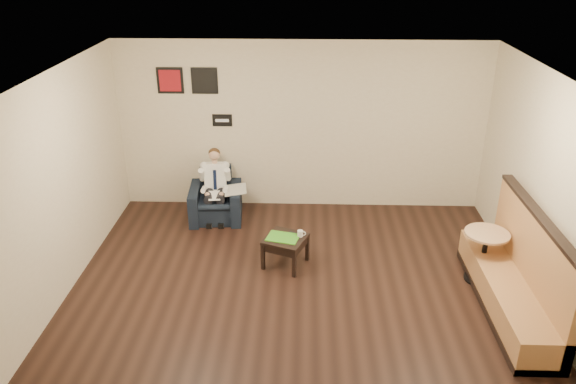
{
  "coord_description": "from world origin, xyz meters",
  "views": [
    {
      "loc": [
        0.07,
        -5.79,
        4.25
      ],
      "look_at": [
        -0.16,
        1.2,
        1.04
      ],
      "focal_mm": 35.0,
      "sensor_mm": 36.0,
      "label": 1
    }
  ],
  "objects_px": {
    "banquette": "(512,264)",
    "cafe_table": "(483,256)",
    "side_table": "(285,251)",
    "smartphone": "(293,233)",
    "seated_man": "(215,190)",
    "coffee_mug": "(300,233)",
    "armchair": "(215,196)",
    "green_folder": "(283,237)"
  },
  "relations": [
    {
      "from": "seated_man",
      "to": "coffee_mug",
      "type": "bearing_deg",
      "value": -47.08
    },
    {
      "from": "side_table",
      "to": "seated_man",
      "type": "bearing_deg",
      "value": 132.1
    },
    {
      "from": "seated_man",
      "to": "side_table",
      "type": "height_order",
      "value": "seated_man"
    },
    {
      "from": "coffee_mug",
      "to": "banquette",
      "type": "xyz_separation_m",
      "value": [
        2.58,
        -0.95,
        0.15
      ]
    },
    {
      "from": "side_table",
      "to": "smartphone",
      "type": "distance_m",
      "value": 0.27
    },
    {
      "from": "armchair",
      "to": "seated_man",
      "type": "relative_size",
      "value": 0.75
    },
    {
      "from": "banquette",
      "to": "cafe_table",
      "type": "relative_size",
      "value": 3.42
    },
    {
      "from": "green_folder",
      "to": "cafe_table",
      "type": "xyz_separation_m",
      "value": [
        2.68,
        -0.29,
        -0.08
      ]
    },
    {
      "from": "armchair",
      "to": "side_table",
      "type": "distance_m",
      "value": 1.86
    },
    {
      "from": "coffee_mug",
      "to": "cafe_table",
      "type": "bearing_deg",
      "value": -7.85
    },
    {
      "from": "seated_man",
      "to": "cafe_table",
      "type": "xyz_separation_m",
      "value": [
        3.83,
        -1.6,
        -0.18
      ]
    },
    {
      "from": "side_table",
      "to": "cafe_table",
      "type": "height_order",
      "value": "cafe_table"
    },
    {
      "from": "seated_man",
      "to": "cafe_table",
      "type": "distance_m",
      "value": 4.16
    },
    {
      "from": "seated_man",
      "to": "green_folder",
      "type": "height_order",
      "value": "seated_man"
    },
    {
      "from": "side_table",
      "to": "smartphone",
      "type": "bearing_deg",
      "value": 50.4
    },
    {
      "from": "armchair",
      "to": "coffee_mug",
      "type": "xyz_separation_m",
      "value": [
        1.4,
        -1.37,
        0.08
      ]
    },
    {
      "from": "green_folder",
      "to": "cafe_table",
      "type": "height_order",
      "value": "cafe_table"
    },
    {
      "from": "cafe_table",
      "to": "banquette",
      "type": "bearing_deg",
      "value": -77.6
    },
    {
      "from": "banquette",
      "to": "cafe_table",
      "type": "height_order",
      "value": "banquette"
    },
    {
      "from": "armchair",
      "to": "green_folder",
      "type": "xyz_separation_m",
      "value": [
        1.16,
        -1.42,
        0.04
      ]
    },
    {
      "from": "cafe_table",
      "to": "smartphone",
      "type": "bearing_deg",
      "value": 170.63
    },
    {
      "from": "armchair",
      "to": "cafe_table",
      "type": "height_order",
      "value": "armchair"
    },
    {
      "from": "smartphone",
      "to": "coffee_mug",
      "type": "bearing_deg",
      "value": -7.1
    },
    {
      "from": "smartphone",
      "to": "seated_man",
      "type": "bearing_deg",
      "value": 169.59
    },
    {
      "from": "seated_man",
      "to": "banquette",
      "type": "distance_m",
      "value": 4.55
    },
    {
      "from": "armchair",
      "to": "side_table",
      "type": "relative_size",
      "value": 1.55
    },
    {
      "from": "banquette",
      "to": "armchair",
      "type": "bearing_deg",
      "value": 149.69
    },
    {
      "from": "seated_man",
      "to": "coffee_mug",
      "type": "distance_m",
      "value": 1.88
    },
    {
      "from": "side_table",
      "to": "banquette",
      "type": "xyz_separation_m",
      "value": [
        2.78,
        -0.91,
        0.42
      ]
    },
    {
      "from": "armchair",
      "to": "banquette",
      "type": "xyz_separation_m",
      "value": [
        3.98,
        -2.32,
        0.23
      ]
    },
    {
      "from": "armchair",
      "to": "side_table",
      "type": "xyz_separation_m",
      "value": [
        1.19,
        -1.41,
        -0.18
      ]
    },
    {
      "from": "green_folder",
      "to": "coffee_mug",
      "type": "xyz_separation_m",
      "value": [
        0.24,
        0.05,
        0.04
      ]
    },
    {
      "from": "side_table",
      "to": "cafe_table",
      "type": "distance_m",
      "value": 2.67
    },
    {
      "from": "armchair",
      "to": "smartphone",
      "type": "bearing_deg",
      "value": -49.52
    },
    {
      "from": "armchair",
      "to": "seated_man",
      "type": "bearing_deg",
      "value": -90.0
    },
    {
      "from": "green_folder",
      "to": "armchair",
      "type": "bearing_deg",
      "value": 129.19
    },
    {
      "from": "side_table",
      "to": "banquette",
      "type": "bearing_deg",
      "value": -18.14
    },
    {
      "from": "green_folder",
      "to": "side_table",
      "type": "bearing_deg",
      "value": 11.45
    },
    {
      "from": "armchair",
      "to": "seated_man",
      "type": "height_order",
      "value": "seated_man"
    },
    {
      "from": "seated_man",
      "to": "cafe_table",
      "type": "height_order",
      "value": "seated_man"
    },
    {
      "from": "banquette",
      "to": "side_table",
      "type": "bearing_deg",
      "value": 161.86
    },
    {
      "from": "armchair",
      "to": "cafe_table",
      "type": "relative_size",
      "value": 1.14
    }
  ]
}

